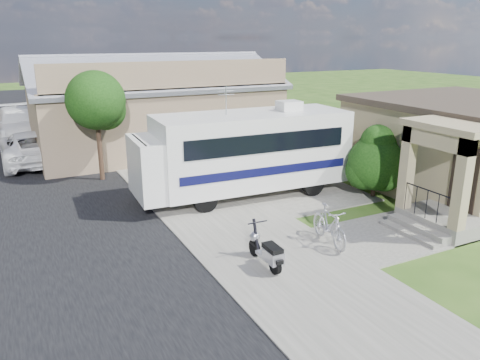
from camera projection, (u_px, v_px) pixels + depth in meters
name	position (u px, v px, depth m)	size (l,w,h in m)	color
ground	(293.00, 241.00, 13.91)	(120.00, 120.00, 0.00)	#244412
street_slab	(6.00, 185.00, 19.22)	(9.00, 80.00, 0.02)	black
sidewalk_slab	(159.00, 166.00, 22.01)	(4.00, 80.00, 0.06)	#5D5B53
driveway_slab	(262.00, 191.00, 18.39)	(7.00, 6.00, 0.05)	#5D5B53
walk_slab	(393.00, 234.00, 14.34)	(4.00, 3.00, 0.05)	#5D5B53
house	(464.00, 144.00, 18.44)	(9.47, 7.80, 3.54)	#917F5C
warehouse	(153.00, 111.00, 25.26)	(12.50, 8.40, 5.04)	#806950
street_tree_a	(98.00, 103.00, 19.10)	(2.44, 2.40, 4.58)	black
street_tree_b	(66.00, 80.00, 27.60)	(2.44, 2.40, 4.73)	black
street_tree_c	(51.00, 75.00, 35.37)	(2.44, 2.40, 4.42)	black
motorhome	(244.00, 151.00, 17.43)	(8.17, 2.91, 4.14)	silver
shrub	(376.00, 160.00, 17.45)	(2.27, 2.17, 2.79)	black
scooter	(267.00, 251.00, 12.16)	(0.57, 1.64, 1.08)	black
bicycle	(329.00, 227.00, 13.49)	(0.53, 1.89, 1.14)	#AFAEB6
pickup_truck	(31.00, 147.00, 22.38)	(2.61, 5.66, 1.57)	white
van	(19.00, 124.00, 27.68)	(2.58, 6.34, 1.84)	white
garden_hose	(400.00, 222.00, 15.09)	(0.46, 0.46, 0.21)	#125D12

